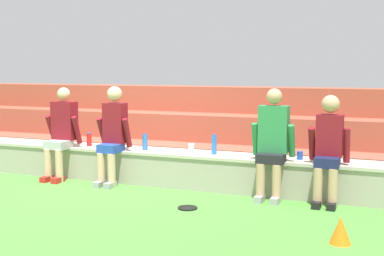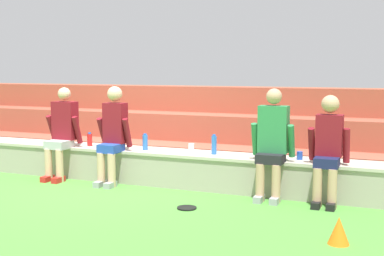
% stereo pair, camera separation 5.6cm
% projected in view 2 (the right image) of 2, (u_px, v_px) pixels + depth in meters
% --- Properties ---
extents(ground_plane, '(80.00, 80.00, 0.00)m').
position_uv_depth(ground_plane, '(111.00, 183.00, 7.47)').
color(ground_plane, '#4C9338').
extents(stone_seating_wall, '(8.19, 0.58, 0.48)m').
position_uv_depth(stone_seating_wall, '(120.00, 163.00, 7.68)').
color(stone_seating_wall, '#A8A08E').
rests_on(stone_seating_wall, ground).
extents(brick_bleachers, '(11.45, 1.78, 1.33)m').
position_uv_depth(brick_bleachers, '(167.00, 132.00, 9.18)').
color(brick_bleachers, '#A7513C').
rests_on(brick_bleachers, ground).
extents(person_far_left, '(0.54, 0.54, 1.37)m').
position_uv_depth(person_far_left, '(62.00, 131.00, 7.70)').
color(person_far_left, '#DBAD89').
rests_on(person_far_left, ground).
extents(person_left_of_center, '(0.49, 0.52, 1.40)m').
position_uv_depth(person_left_of_center, '(113.00, 133.00, 7.33)').
color(person_left_of_center, '#DBAD89').
rests_on(person_left_of_center, ground).
extents(person_center, '(0.55, 0.49, 1.40)m').
position_uv_depth(person_center, '(272.00, 141.00, 6.49)').
color(person_center, tan).
rests_on(person_center, ground).
extents(person_right_of_center, '(0.49, 0.53, 1.33)m').
position_uv_depth(person_right_of_center, '(328.00, 147.00, 6.24)').
color(person_right_of_center, tan).
rests_on(person_right_of_center, ground).
extents(water_bottle_near_right, '(0.08, 0.08, 0.24)m').
position_uv_depth(water_bottle_near_right, '(145.00, 142.00, 7.44)').
color(water_bottle_near_right, blue).
rests_on(water_bottle_near_right, stone_seating_wall).
extents(water_bottle_near_left, '(0.08, 0.08, 0.21)m').
position_uv_depth(water_bottle_near_left, '(90.00, 140.00, 7.82)').
color(water_bottle_near_left, red).
rests_on(water_bottle_near_left, stone_seating_wall).
extents(water_bottle_mid_left, '(0.07, 0.07, 0.28)m').
position_uv_depth(water_bottle_mid_left, '(214.00, 145.00, 7.05)').
color(water_bottle_mid_left, blue).
rests_on(water_bottle_mid_left, stone_seating_wall).
extents(plastic_cup_middle, '(0.08, 0.08, 0.12)m').
position_uv_depth(plastic_cup_middle, '(191.00, 148.00, 7.23)').
color(plastic_cup_middle, white).
rests_on(plastic_cup_middle, stone_seating_wall).
extents(plastic_cup_left_end, '(0.08, 0.08, 0.11)m').
position_uv_depth(plastic_cup_left_end, '(300.00, 156.00, 6.65)').
color(plastic_cup_left_end, blue).
rests_on(plastic_cup_left_end, stone_seating_wall).
extents(frisbee, '(0.23, 0.23, 0.02)m').
position_uv_depth(frisbee, '(187.00, 208.00, 6.11)').
color(frisbee, black).
rests_on(frisbee, ground).
extents(sports_cone, '(0.20, 0.20, 0.26)m').
position_uv_depth(sports_cone, '(339.00, 231.00, 4.86)').
color(sports_cone, orange).
rests_on(sports_cone, ground).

